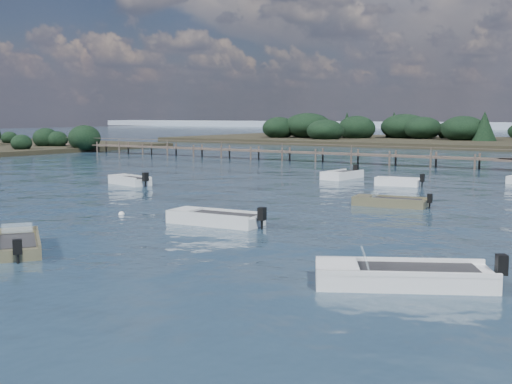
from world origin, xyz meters
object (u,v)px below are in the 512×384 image
Objects in this scene: tender_far_white at (397,183)px; jetty at (286,152)px; tender_far_grey at (130,182)px; dinghy_extra_b at (342,176)px; dinghy_mid_white_a at (403,280)px; dinghy_mid_grey at (215,221)px; dinghy_extra_a at (390,204)px; dinghy_near_olive at (18,246)px.

jetty is (-20.27, 18.12, 0.81)m from tender_far_white.
tender_far_grey is at bearing -149.12° from tender_far_white.
dinghy_extra_b is 17.10m from tender_far_grey.
dinghy_mid_white_a is (15.98, -29.02, -0.00)m from dinghy_extra_b.
dinghy_extra_b is 21.29m from jetty.
dinghy_mid_white_a is at bearing -26.44° from dinghy_mid_grey.
dinghy_mid_grey is at bearing -114.18° from dinghy_extra_a.
tender_far_white is at bearing 108.62° from dinghy_extra_a.
dinghy_extra_b is at bearing 155.60° from tender_far_white.
dinghy_extra_b is 15.90m from dinghy_extra_a.
dinghy_extra_a is at bearing -50.17° from jetty.
dinghy_extra_b is at bearing 125.41° from dinghy_extra_a.
dinghy_extra_a is (20.55, -0.16, -0.04)m from tender_far_grey.
dinghy_mid_grey is 11.37m from dinghy_extra_a.
dinghy_mid_white_a is 0.09× the size of jetty.
dinghy_extra_a is (7.46, 19.28, -0.01)m from dinghy_near_olive.
dinghy_mid_white_a is (27.32, -16.22, -0.01)m from tender_far_grey.
dinghy_mid_white_a is at bearing -55.58° from jetty.
dinghy_extra_a is at bearing 112.85° from dinghy_mid_white_a.
dinghy_mid_white_a is 1.57× the size of tender_far_white.
tender_far_grey reaches higher than dinghy_mid_grey.
dinghy_extra_b reaches higher than dinghy_extra_a.
jetty is at bearing 108.83° from dinghy_near_olive.
dinghy_mid_grey is at bearing -33.54° from tender_far_grey.
dinghy_mid_grey reaches higher than tender_far_white.
dinghy_mid_white_a reaches higher than dinghy_extra_a.
jetty is at bearing 116.18° from dinghy_mid_grey.
dinghy_extra_b is (-1.75, 32.25, 0.03)m from dinghy_near_olive.
dinghy_extra_b is at bearing -46.86° from jetty.
dinghy_extra_b reaches higher than tender_far_white.
dinghy_extra_b is 23.78m from dinghy_mid_grey.
dinghy_mid_white_a is at bearing -67.15° from dinghy_extra_a.
dinghy_mid_grey is 1.39× the size of tender_far_white.
dinghy_extra_b reaches higher than dinghy_mid_grey.
tender_far_white is at bearing 30.88° from tender_far_grey.
dinghy_mid_grey is 20.77m from tender_far_white.
dinghy_near_olive is 23.44m from tender_far_grey.
dinghy_mid_grey is 0.08× the size of jetty.
tender_far_grey is 0.74× the size of dinghy_mid_white_a.
dinghy_near_olive is at bearing -111.16° from dinghy_extra_a.
dinghy_near_olive is 1.24× the size of tender_far_white.
dinghy_extra_b is at bearing 93.11° from dinghy_near_olive.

